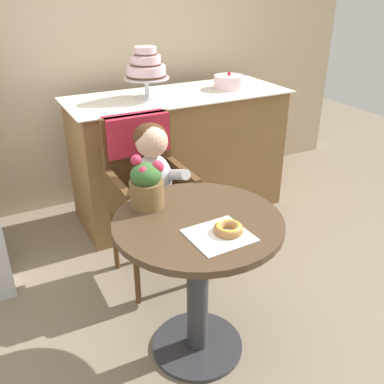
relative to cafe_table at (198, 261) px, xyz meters
name	(u,v)px	position (x,y,z in m)	size (l,w,h in m)	color
ground_plane	(197,346)	(0.00, 0.00, -0.51)	(8.00, 8.00, 0.00)	gray
back_wall	(72,21)	(0.00, 1.85, 0.84)	(4.80, 0.10, 2.70)	#C1AD8E
cafe_table	(198,261)	(0.00, 0.00, 0.00)	(0.72, 0.72, 0.72)	#4C3826
wicker_chair	(144,173)	(0.04, 0.71, 0.13)	(0.42, 0.45, 0.95)	brown
seated_child	(155,177)	(0.04, 0.56, 0.17)	(0.27, 0.32, 0.73)	silver
paper_napkin	(219,235)	(0.01, -0.15, 0.21)	(0.23, 0.22, 0.00)	white
donut_front	(228,228)	(0.06, -0.15, 0.23)	(0.12, 0.12, 0.04)	#AD7542
flower_vase	(147,184)	(-0.14, 0.21, 0.32)	(0.15, 0.15, 0.23)	brown
display_counter	(180,154)	(0.55, 1.30, -0.05)	(1.56, 0.62, 0.90)	olive
tiered_cake_stand	(146,68)	(0.32, 1.30, 0.59)	(0.30, 0.30, 0.33)	silver
round_layer_cake	(229,82)	(0.95, 1.29, 0.44)	(0.22, 0.22, 0.12)	silver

